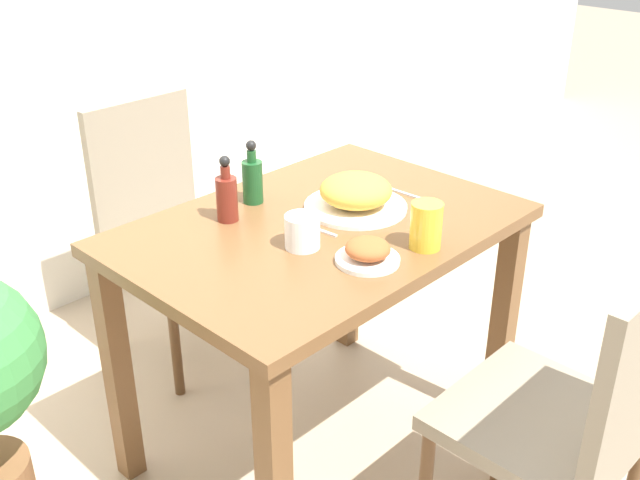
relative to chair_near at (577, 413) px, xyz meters
The scene contains 12 objects.
ground_plane 0.90m from the chair_near, 94.32° to the left, with size 16.00×16.00×0.00m, color tan.
dining_table 0.75m from the chair_near, 94.32° to the left, with size 1.04×0.73×0.75m.
chair_near is the anchor object (origin of this frame).
chair_far 1.50m from the chair_near, 91.02° to the left, with size 0.42×0.42×0.90m.
food_plate 0.79m from the chair_near, 83.92° to the left, with size 0.28×0.28×0.10m.
side_plate 0.59m from the chair_near, 104.55° to the left, with size 0.15×0.15×0.06m.
drink_cup 0.75m from the chair_near, 105.33° to the left, with size 0.09×0.09×0.08m.
juice_glass 0.54m from the chair_near, 86.97° to the left, with size 0.08×0.08×0.12m.
sauce_bottle 1.02m from the chair_near, 95.08° to the left, with size 0.06×0.06×0.18m.
condiment_bottle 1.00m from the chair_near, 102.85° to the left, with size 0.06×0.06×0.18m.
fork_utensil 0.77m from the chair_near, 97.27° to the left, with size 0.02×0.16×0.00m.
spoon_utensil 0.81m from the chair_near, 71.19° to the left, with size 0.02×0.20×0.00m.
Camera 1 is at (-1.27, -1.23, 1.59)m, focal length 42.00 mm.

